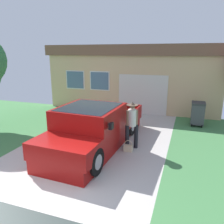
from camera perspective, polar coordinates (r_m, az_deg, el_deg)
pickup_truck at (r=7.97m, az=-5.10°, el=-4.51°), size 2.23×5.58×1.59m
person_with_hat at (r=7.89m, az=5.12°, el=-2.79°), size 0.43×0.41×1.71m
handbag at (r=7.92m, az=4.18°, el=-9.10°), size 0.30×0.15×0.41m
house_with_garage at (r=15.56m, az=6.92°, el=9.56°), size 10.39×6.35×3.80m
wheeled_trash_bin at (r=11.22m, az=21.09°, el=-0.25°), size 0.60×0.72×1.12m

